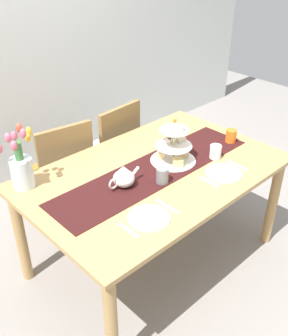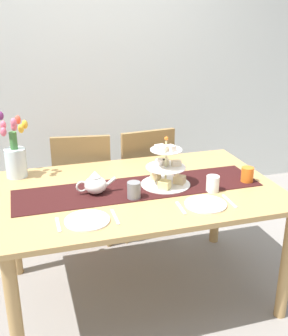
% 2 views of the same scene
% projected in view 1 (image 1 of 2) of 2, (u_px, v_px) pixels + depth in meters
% --- Properties ---
extents(ground_plane, '(8.00, 8.00, 0.00)m').
position_uv_depth(ground_plane, '(153.00, 257.00, 2.93)').
color(ground_plane, gray).
extents(room_wall_rear, '(6.00, 0.08, 2.60)m').
position_uv_depth(room_wall_rear, '(15.00, 37.00, 3.26)').
color(room_wall_rear, silver).
rests_on(room_wall_rear, ground_plane).
extents(dining_table, '(1.66, 1.06, 0.75)m').
position_uv_depth(dining_table, '(155.00, 183.00, 2.59)').
color(dining_table, tan).
rests_on(dining_table, ground_plane).
extents(chair_left, '(0.48, 0.48, 0.91)m').
position_uv_depth(chair_left, '(62.00, 170.00, 3.00)').
color(chair_left, olive).
rests_on(chair_left, ground_plane).
extents(chair_right, '(0.46, 0.46, 0.91)m').
position_uv_depth(chair_right, '(111.00, 150.00, 3.28)').
color(chair_right, olive).
rests_on(chair_right, ground_plane).
extents(table_runner, '(1.47, 0.36, 0.00)m').
position_uv_depth(table_runner, '(155.00, 170.00, 2.54)').
color(table_runner, black).
rests_on(table_runner, dining_table).
extents(tiered_cake_stand, '(0.30, 0.30, 0.30)m').
position_uv_depth(tiered_cake_stand, '(174.00, 148.00, 2.59)').
color(tiered_cake_stand, beige).
rests_on(tiered_cake_stand, table_runner).
extents(teapot, '(0.24, 0.13, 0.14)m').
position_uv_depth(teapot, '(124.00, 178.00, 2.35)').
color(teapot, white).
rests_on(teapot, table_runner).
extents(tulip_vase, '(0.21, 0.21, 0.41)m').
position_uv_depth(tulip_vase, '(21.00, 166.00, 2.31)').
color(tulip_vase, silver).
rests_on(tulip_vase, dining_table).
extents(dinner_plate_left, '(0.23, 0.23, 0.01)m').
position_uv_depth(dinner_plate_left, '(149.00, 218.00, 2.12)').
color(dinner_plate_left, white).
rests_on(dinner_plate_left, dining_table).
extents(fork_left, '(0.02, 0.15, 0.01)m').
position_uv_depth(fork_left, '(129.00, 230.00, 2.04)').
color(fork_left, silver).
rests_on(fork_left, dining_table).
extents(knife_left, '(0.02, 0.17, 0.01)m').
position_uv_depth(knife_left, '(168.00, 207.00, 2.21)').
color(knife_left, silver).
rests_on(knife_left, dining_table).
extents(dinner_plate_right, '(0.23, 0.23, 0.01)m').
position_uv_depth(dinner_plate_right, '(224.00, 173.00, 2.50)').
color(dinner_plate_right, white).
rests_on(dinner_plate_right, dining_table).
extents(fork_right, '(0.03, 0.15, 0.01)m').
position_uv_depth(fork_right, '(209.00, 182.00, 2.42)').
color(fork_right, silver).
rests_on(fork_right, dining_table).
extents(knife_right, '(0.02, 0.17, 0.01)m').
position_uv_depth(knife_right, '(237.00, 165.00, 2.59)').
color(knife_right, silver).
rests_on(knife_right, dining_table).
extents(mug_grey, '(0.08, 0.08, 0.09)m').
position_uv_depth(mug_grey, '(162.00, 175.00, 2.39)').
color(mug_grey, slate).
rests_on(mug_grey, table_runner).
extents(mug_white_text, '(0.08, 0.08, 0.09)m').
position_uv_depth(mug_white_text, '(215.00, 152.00, 2.65)').
color(mug_white_text, white).
rests_on(mug_white_text, dining_table).
extents(mug_orange, '(0.08, 0.08, 0.09)m').
position_uv_depth(mug_orange, '(231.00, 136.00, 2.85)').
color(mug_orange, orange).
rests_on(mug_orange, dining_table).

